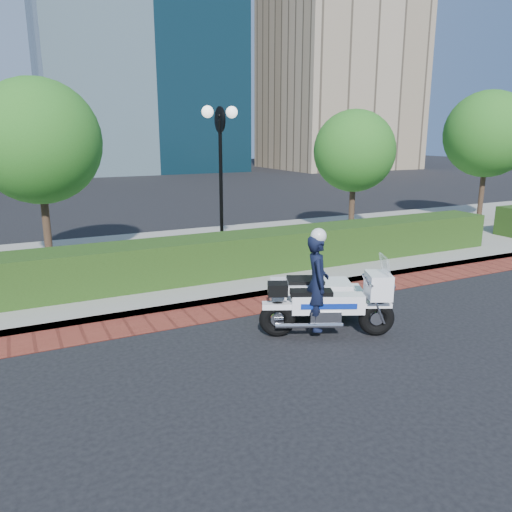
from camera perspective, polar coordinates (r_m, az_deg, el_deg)
name	(u,v)px	position (r m, az deg, el deg)	size (l,w,h in m)	color
ground	(279,332)	(9.53, 2.60, -8.63)	(120.00, 120.00, 0.00)	black
brick_strip	(245,307)	(10.78, -1.26, -5.87)	(60.00, 1.00, 0.01)	maroon
sidewalk	(180,258)	(14.79, -8.65, -0.27)	(60.00, 8.00, 0.15)	gray
hedge_main	(209,257)	(12.45, -5.36, -0.12)	(18.00, 1.20, 1.00)	black
lamppost	(221,159)	(13.96, -4.07, 11.00)	(1.02, 0.70, 4.21)	black
tree_b	(38,142)	(14.23, -23.65, 11.88)	(3.20, 3.20, 4.89)	#332319
tree_c	(354,151)	(17.84, 11.18, 11.68)	(2.80, 2.80, 4.30)	#332319
tree_d	(488,134)	(22.36, 24.97, 12.51)	(3.40, 3.40, 5.16)	#332319
tower_right	(341,30)	(56.90, 9.71, 24.15)	(14.00, 12.00, 28.00)	gray
police_motorcycle	(319,294)	(9.51, 7.22, -4.33)	(2.35, 2.25, 2.03)	black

